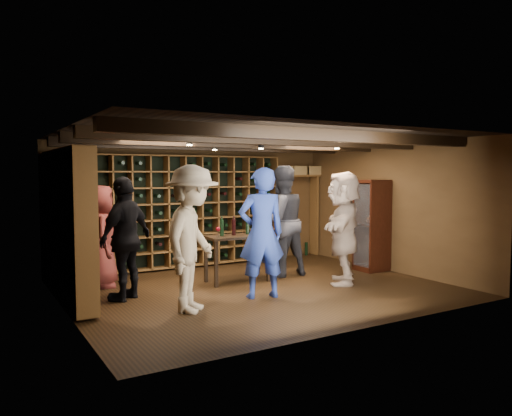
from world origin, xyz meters
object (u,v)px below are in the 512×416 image
guest_red_floral (101,236)px  guest_beige (343,227)px  man_blue_shirt (261,233)px  guest_woman_black (126,238)px  tasting_table (237,240)px  guest_khaki (192,239)px  display_cabinet (372,227)px  man_grey_suit (281,221)px

guest_red_floral → guest_beige: size_ratio=0.88×
man_blue_shirt → guest_woman_black: bearing=-14.6°
guest_woman_black → man_blue_shirt: bearing=116.6°
guest_woman_black → tasting_table: bearing=150.2°
tasting_table → guest_khaki: bearing=-133.8°
man_blue_shirt → guest_woman_black: man_blue_shirt is taller
display_cabinet → guest_beige: (-1.23, -0.59, 0.12)m
man_grey_suit → guest_red_floral: (-3.11, 0.77, -0.17)m
display_cabinet → man_blue_shirt: bearing=-166.1°
tasting_table → guest_beige: bearing=-30.6°
guest_woman_black → guest_beige: size_ratio=0.96×
display_cabinet → guest_khaki: 4.29m
display_cabinet → tasting_table: size_ratio=1.57×
display_cabinet → man_grey_suit: (-1.81, 0.47, 0.17)m
man_blue_shirt → guest_red_floral: man_blue_shirt is taller
man_grey_suit → guest_red_floral: bearing=-13.2°
man_blue_shirt → guest_beige: size_ratio=1.03×
guest_beige → tasting_table: guest_beige is taller
man_grey_suit → guest_beige: size_ratio=1.05×
tasting_table → man_blue_shirt: bearing=-97.0°
man_blue_shirt → guest_khaki: size_ratio=0.99×
guest_red_floral → guest_beige: 4.12m
man_blue_shirt → man_grey_suit: size_ratio=0.97×
guest_beige → tasting_table: bearing=-82.0°
guest_red_floral → guest_woman_black: 1.05m
man_blue_shirt → guest_woman_black: 2.05m
tasting_table → guest_woman_black: bearing=-170.7°
man_blue_shirt → tasting_table: (0.20, 1.16, -0.26)m
guest_khaki → man_grey_suit: bearing=-17.1°
display_cabinet → guest_woman_black: 4.79m
guest_khaki → tasting_table: (1.43, 1.34, -0.28)m
guest_khaki → tasting_table: bearing=-4.1°
man_grey_suit → guest_woman_black: bearing=5.9°
display_cabinet → guest_woman_black: size_ratio=0.94×
display_cabinet → guest_red_floral: bearing=165.8°
man_grey_suit → tasting_table: size_ratio=1.83×
man_grey_suit → display_cabinet: bearing=166.1°
display_cabinet → man_grey_suit: man_grey_suit is taller
guest_khaki → display_cabinet: bearing=-35.0°
man_blue_shirt → guest_red_floral: (-1.95, 1.98, -0.14)m
man_blue_shirt → tasting_table: bearing=-87.2°
display_cabinet → guest_red_floral: 5.07m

